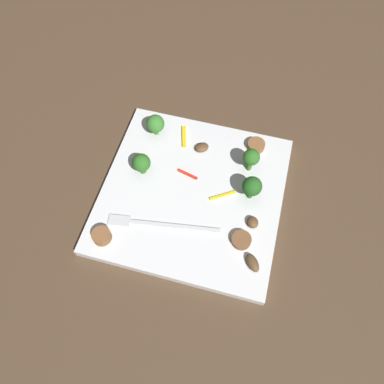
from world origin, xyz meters
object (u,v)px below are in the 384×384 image
fork (155,224)px  plate (192,194)px  broccoli_floret_3 (155,124)px  sausage_slice_2 (241,240)px  broccoli_floret_2 (252,187)px  pepper_strip_2 (223,195)px  broccoli_floret_0 (251,158)px  mushroom_2 (253,263)px  pepper_strip_1 (184,137)px  sausage_slice_0 (102,236)px  mushroom_1 (253,222)px  mushroom_0 (202,147)px  pepper_strip_0 (188,174)px  sausage_slice_1 (256,145)px  broccoli_floret_1 (141,163)px

fork → plate: bearing=-128.3°
broccoli_floret_3 → sausage_slice_2: 0.25m
fork → broccoli_floret_2: bearing=-155.0°
broccoli_floret_2 → pepper_strip_2: 0.05m
broccoli_floret_0 → mushroom_2: broccoli_floret_0 is taller
fork → sausage_slice_2: size_ratio=5.80×
broccoli_floret_0 → broccoli_floret_2: (-0.01, 0.05, -0.00)m
broccoli_floret_2 → pepper_strip_2: broccoli_floret_2 is taller
broccoli_floret_3 → pepper_strip_1: (-0.05, -0.00, -0.03)m
broccoli_floret_0 → broccoli_floret_2: 0.05m
sausage_slice_0 → mushroom_1: size_ratio=1.42×
plate → mushroom_0: size_ratio=12.00×
sausage_slice_0 → pepper_strip_1: bearing=-107.6°
pepper_strip_1 → pepper_strip_0: bearing=110.2°
mushroom_0 → fork: bearing=77.6°
pepper_strip_1 → sausage_slice_0: bearing=72.4°
fork → broccoli_floret_3: bearing=-81.7°
pepper_strip_1 → fork: bearing=90.7°
broccoli_floret_3 → pepper_strip_2: broccoli_floret_3 is taller
broccoli_floret_2 → mushroom_1: bearing=105.8°
sausage_slice_1 → pepper_strip_0: sausage_slice_1 is taller
pepper_strip_1 → pepper_strip_2: (-0.09, 0.10, -0.00)m
sausage_slice_0 → sausage_slice_1: sausage_slice_0 is taller
broccoli_floret_2 → sausage_slice_2: broccoli_floret_2 is taller
mushroom_1 → pepper_strip_0: size_ratio=0.56×
mushroom_0 → mushroom_2: 0.22m
broccoli_floret_1 → plate: bearing=169.1°
broccoli_floret_1 → mushroom_1: 0.21m
plate → fork: size_ratio=1.65×
fork → sausage_slice_1: (-0.13, -0.19, 0.00)m
pepper_strip_0 → mushroom_1: bearing=153.6°
mushroom_0 → pepper_strip_2: size_ratio=0.54×
mushroom_2 → plate: bearing=-38.7°
pepper_strip_2 → plate: bearing=6.9°
broccoli_floret_2 → pepper_strip_1: broccoli_floret_2 is taller
mushroom_1 → pepper_strip_0: (0.12, -0.06, -0.00)m
fork → mushroom_0: (-0.04, -0.16, 0.00)m
fork → pepper_strip_1: 0.18m
fork → mushroom_0: mushroom_0 is taller
plate → mushroom_1: bearing=164.0°
broccoli_floret_1 → mushroom_0: (-0.09, -0.07, -0.02)m
plate → mushroom_0: (0.01, -0.09, 0.01)m
sausage_slice_2 → pepper_strip_2: size_ratio=0.68×
pepper_strip_1 → plate: bearing=112.3°
broccoli_floret_0 → broccoli_floret_3: bearing=-10.0°
sausage_slice_2 → mushroom_1: bearing=-108.9°
pepper_strip_0 → broccoli_floret_1: bearing=9.4°
sausage_slice_2 → plate: bearing=-33.8°
broccoli_floret_3 → pepper_strip_0: (-0.08, 0.07, -0.03)m
pepper_strip_0 → broccoli_floret_0: bearing=-158.0°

